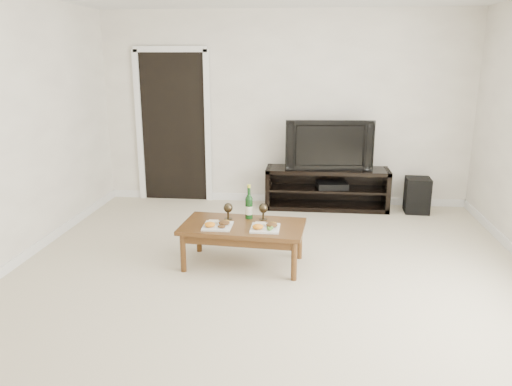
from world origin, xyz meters
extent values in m
plane|color=beige|center=(0.00, 0.00, 0.00)|extent=(5.50, 5.50, 0.00)
cube|color=white|center=(0.00, 2.77, 1.30)|extent=(5.00, 0.04, 2.60)
cube|color=black|center=(-1.55, 2.73, 1.02)|extent=(0.90, 0.02, 2.05)
cube|color=black|center=(0.60, 2.50, 0.28)|extent=(1.63, 0.45, 0.55)
imported|color=black|center=(0.60, 2.50, 0.88)|extent=(1.15, 0.24, 0.66)
cube|color=black|center=(0.66, 2.48, 0.33)|extent=(0.44, 0.36, 0.08)
cube|color=black|center=(1.78, 2.43, 0.23)|extent=(0.32, 0.32, 0.46)
cube|color=#523116|center=(-0.28, 0.48, 0.21)|extent=(1.23, 0.73, 0.42)
cube|color=white|center=(-0.51, 0.38, 0.45)|extent=(0.27, 0.27, 0.07)
cube|color=white|center=(-0.05, 0.37, 0.45)|extent=(0.27, 0.27, 0.07)
cylinder|color=#0F3712|center=(-0.24, 0.67, 0.59)|extent=(0.07, 0.07, 0.35)
camera|label=1|loc=(0.33, -4.07, 2.00)|focal=35.00mm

